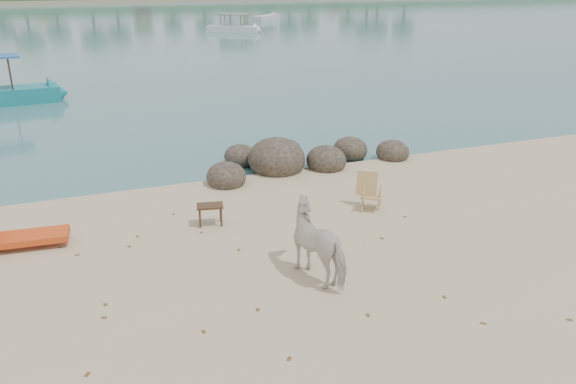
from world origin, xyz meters
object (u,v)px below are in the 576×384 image
lounge_chair (28,234)px  boulders (295,159)px  deck_chair (372,194)px  side_table (210,216)px  cow (322,244)px

lounge_chair → boulders: bearing=27.2°
deck_chair → boulders: bearing=131.6°
side_table → deck_chair: (3.80, -0.52, 0.19)m
lounge_chair → deck_chair: (7.57, -0.81, 0.13)m
cow → side_table: 3.33m
side_table → lounge_chair: (-3.77, 0.29, 0.06)m
boulders → side_table: boulders is taller
deck_chair → cow: bearing=-99.9°
side_table → lounge_chair: lounge_chair is taller
lounge_chair → deck_chair: size_ratio=2.32×
boulders → cow: cow is taller
boulders → deck_chair: (0.45, -3.73, 0.20)m
side_table → deck_chair: deck_chair is taller
side_table → lounge_chair: 3.78m
side_table → deck_chair: 3.84m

